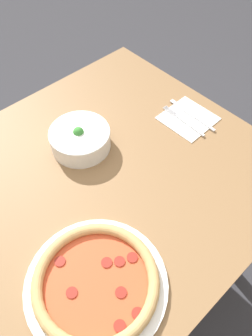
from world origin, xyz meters
TOP-DOWN VIEW (x-y plane):
  - ground_plane at (0.00, 0.00)m, footprint 8.00×8.00m
  - dining_table at (0.00, 0.00)m, footprint 1.27×0.88m
  - pizza at (-0.06, -0.23)m, footprint 0.33×0.33m
  - bowl at (0.17, 0.13)m, footprint 0.18×0.18m
  - napkin at (0.51, -0.02)m, footprint 0.16×0.16m
  - fork at (0.48, -0.02)m, footprint 0.02×0.18m
  - knife at (0.53, -0.02)m, footprint 0.02×0.19m

SIDE VIEW (x-z plane):
  - ground_plane at x=0.00m, z-range 0.00..0.00m
  - dining_table at x=0.00m, z-range 0.27..1.03m
  - napkin at x=0.51m, z-range 0.75..0.76m
  - knife at x=0.53m, z-range 0.76..0.76m
  - fork at x=0.48m, z-range 0.76..0.76m
  - pizza at x=-0.06m, z-range 0.75..0.79m
  - bowl at x=0.17m, z-range 0.75..0.83m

